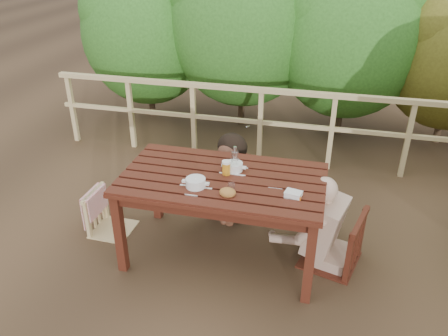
% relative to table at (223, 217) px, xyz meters
% --- Properties ---
extents(ground, '(60.00, 60.00, 0.00)m').
position_rel_table_xyz_m(ground, '(0.00, 0.00, -0.41)').
color(ground, '#513924').
rests_on(ground, ground).
extents(table, '(1.78, 1.00, 0.82)m').
position_rel_table_xyz_m(table, '(0.00, 0.00, 0.00)').
color(table, '#3C170E').
rests_on(table, ground).
extents(chair_left, '(0.42, 0.42, 0.82)m').
position_rel_table_xyz_m(chair_left, '(-1.18, 0.09, 0.00)').
color(chair_left, tan).
rests_on(chair_left, ground).
extents(chair_far, '(0.65, 0.65, 1.03)m').
position_rel_table_xyz_m(chair_far, '(-0.01, 0.83, 0.10)').
color(chair_far, '#3C170E').
rests_on(chair_far, ground).
extents(chair_right, '(0.63, 0.63, 1.02)m').
position_rel_table_xyz_m(chair_right, '(1.00, 0.13, 0.10)').
color(chair_right, '#3C170E').
rests_on(chair_right, ground).
extents(woman, '(0.78, 0.86, 1.43)m').
position_rel_table_xyz_m(woman, '(-0.01, 0.85, 0.31)').
color(woman, black).
rests_on(woman, ground).
extents(diner_right, '(0.82, 0.73, 1.40)m').
position_rel_table_xyz_m(diner_right, '(1.03, 0.13, 0.29)').
color(diner_right, tan).
rests_on(diner_right, ground).
extents(railing, '(5.60, 0.10, 1.01)m').
position_rel_table_xyz_m(railing, '(0.00, 2.00, 0.09)').
color(railing, tan).
rests_on(railing, ground).
extents(soup_near, '(0.28, 0.28, 0.09)m').
position_rel_table_xyz_m(soup_near, '(-0.18, -0.22, 0.46)').
color(soup_near, silver).
rests_on(soup_near, table).
extents(soup_far, '(0.27, 0.27, 0.09)m').
position_rel_table_xyz_m(soup_far, '(0.07, 0.14, 0.46)').
color(soup_far, white).
rests_on(soup_far, table).
extents(bread_roll, '(0.14, 0.11, 0.08)m').
position_rel_table_xyz_m(bread_roll, '(0.11, -0.28, 0.45)').
color(bread_roll, '#B3693A').
rests_on(bread_roll, table).
extents(beer_glass, '(0.08, 0.08, 0.15)m').
position_rel_table_xyz_m(beer_glass, '(0.02, 0.05, 0.48)').
color(beer_glass, gold).
rests_on(beer_glass, table).
extents(bottle, '(0.06, 0.06, 0.26)m').
position_rel_table_xyz_m(bottle, '(0.08, 0.13, 0.54)').
color(bottle, silver).
rests_on(bottle, table).
extents(tumbler, '(0.06, 0.06, 0.07)m').
position_rel_table_xyz_m(tumbler, '(0.12, -0.19, 0.45)').
color(tumbler, white).
rests_on(tumbler, table).
extents(butter_tub, '(0.15, 0.12, 0.06)m').
position_rel_table_xyz_m(butter_tub, '(0.63, -0.17, 0.44)').
color(butter_tub, white).
rests_on(butter_tub, table).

